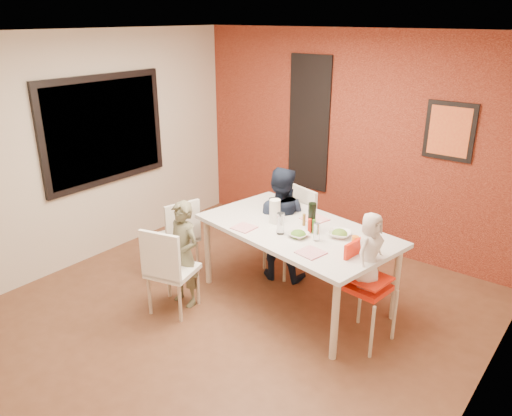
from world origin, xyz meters
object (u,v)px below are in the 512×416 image
Objects in this scene: wine_bottle at (312,217)px; paper_towel_roll at (275,211)px; child_far at (280,224)px; toddler at (370,250)px; high_chair at (364,283)px; chair_left at (179,233)px; dining_table at (297,235)px; chair_near at (168,267)px; child_near at (184,254)px; chair_far at (294,226)px.

wine_bottle reaches higher than paper_towel_roll.
toddler is at bearing 140.50° from child_far.
child_far is at bearing 75.85° from high_chair.
toddler is (2.25, 0.16, 0.40)m from chair_left.
wine_bottle is at bearing 10.48° from dining_table.
child_near is (-0.02, 0.24, 0.04)m from chair_near.
high_chair is 1.40× the size of toddler.
paper_towel_roll is (0.15, -0.59, 0.40)m from chair_far.
child_far reaches higher than dining_table.
chair_left is 0.70× the size of child_far.
high_chair reaches higher than dining_table.
toddler is (1.31, -0.51, 0.26)m from child_far.
paper_towel_roll is (-0.41, -0.05, -0.02)m from wine_bottle.
child_near is (0.49, -0.40, 0.05)m from chair_left.
chair_far is 1.43× the size of toddler.
child_near is 0.86× the size of child_far.
dining_table is 2.16× the size of chair_far.
chair_left reaches higher than dining_table.
toddler is (0.88, -0.19, 0.16)m from dining_table.
chair_near is at bearing -121.54° from paper_towel_roll.
high_chair is (1.71, 0.81, 0.06)m from chair_near.
wine_bottle is (-0.73, 0.22, 0.06)m from toddler.
child_far is (0.42, 1.31, 0.13)m from chair_near.
wine_bottle reaches higher than chair_near.
wine_bottle is (0.15, 0.03, 0.22)m from dining_table.
chair_left is 2.29m from toddler.
chair_left is 1.23m from paper_towel_roll.
dining_table is at bearing 84.79° from high_chair.
chair_far is 0.76× the size of child_far.
dining_table is 2.30× the size of chair_near.
high_chair is 0.86× the size of child_near.
high_chair is at bearing 81.20° from toddler.
dining_table is 3.10× the size of toddler.
child_near is at bearing 111.52° from toddler.
high_chair reaches higher than chair_left.
chair_far is at bearing -114.22° from child_far.
chair_far is 1.03× the size of high_chair.
chair_left is at bearing 101.28° from high_chair.
paper_towel_roll is at bearing -172.43° from wine_bottle.
dining_table is 1.43m from chair_left.
dining_table is at bearing -37.75° from chair_far.
chair_left is at bearing -163.69° from paper_towel_roll.
wine_bottle is at bearing 80.14° from high_chair.
toddler is (1.74, 0.80, 0.40)m from chair_near.
toddler is 1.15m from paper_towel_roll.
high_chair is at bearing -8.15° from paper_towel_roll.
paper_towel_roll is at bearing -136.15° from chair_near.
dining_table is 7.30× the size of wine_bottle.
chair_near is at bearing 122.36° from high_chair.
chair_near is 0.71× the size of child_far.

